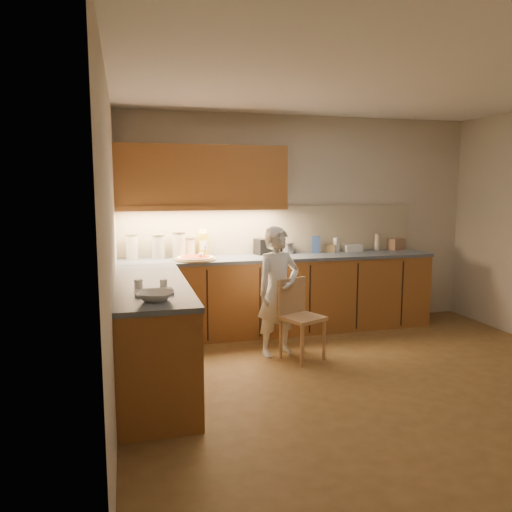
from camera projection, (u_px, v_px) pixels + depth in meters
name	position (u px, v px, depth m)	size (l,w,h in m)	color
room	(381.00, 194.00, 4.29)	(4.54, 4.50, 2.62)	brown
l_counter	(244.00, 305.00, 5.42)	(3.77, 2.62, 0.92)	#955D2B
backsplash	(273.00, 229.00, 6.16)	(3.75, 0.02, 0.58)	#B8AD8E
upper_cabinets	(202.00, 177.00, 5.69)	(1.95, 0.36, 0.73)	#955D2B
pizza_on_board	(196.00, 258.00, 5.58)	(0.47, 0.47, 0.19)	#A28651
child	(278.00, 291.00, 5.12)	(0.49, 0.32, 1.34)	white
wooden_chair	(298.00, 313.00, 5.06)	(0.48, 0.48, 0.81)	tan
mixing_bowl	(156.00, 296.00, 3.61)	(0.26, 0.26, 0.06)	white
canister_a	(132.00, 247.00, 5.63)	(0.14, 0.14, 0.29)	silver
canister_b	(158.00, 246.00, 5.68)	(0.16, 0.16, 0.28)	beige
canister_c	(179.00, 245.00, 5.74)	(0.16, 0.16, 0.30)	beige
canister_d	(190.00, 247.00, 5.82)	(0.14, 0.14, 0.23)	beige
oil_jug	(203.00, 244.00, 5.85)	(0.12, 0.10, 0.32)	gold
toaster	(267.00, 246.00, 6.07)	(0.33, 0.24, 0.20)	black
steel_pot	(287.00, 248.00, 6.14)	(0.18, 0.18, 0.13)	#B9B8BE
blue_box	(316.00, 244.00, 6.21)	(0.10, 0.07, 0.20)	#304E90
card_box_a	(330.00, 248.00, 6.27)	(0.13, 0.09, 0.09)	tan
white_bottle	(336.00, 245.00, 6.28)	(0.06, 0.06, 0.18)	white
flat_pack	(352.00, 248.00, 6.34)	(0.22, 0.15, 0.09)	silver
tall_jar	(377.00, 242.00, 6.45)	(0.07, 0.07, 0.21)	beige
card_box_b	(396.00, 244.00, 6.50)	(0.19, 0.15, 0.15)	#A37757
dough_cloth	(154.00, 292.00, 3.86)	(0.29, 0.23, 0.02)	silver
spice_jar_a	(138.00, 285.00, 3.95)	(0.07, 0.07, 0.09)	silver
spice_jar_b	(164.00, 284.00, 4.01)	(0.06, 0.06, 0.08)	white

